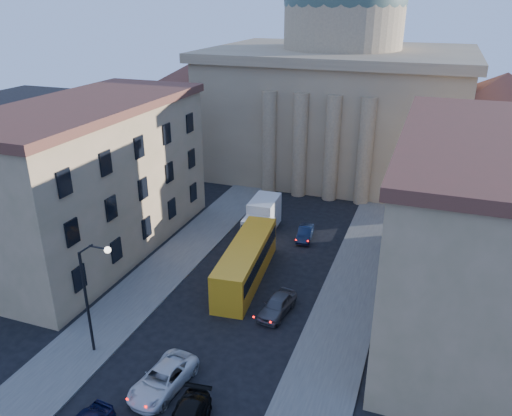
{
  "coord_description": "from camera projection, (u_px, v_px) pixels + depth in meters",
  "views": [
    {
      "loc": [
        13.31,
        -15.26,
        23.42
      ],
      "look_at": [
        1.53,
        17.17,
        8.83
      ],
      "focal_mm": 35.0,
      "sensor_mm": 36.0,
      "label": 1
    }
  ],
  "objects": [
    {
      "name": "sidewalk_right",
      "position": [
        342.0,
        318.0,
        39.4
      ],
      "size": [
        5.0,
        60.0,
        0.15
      ],
      "primitive_type": "cube",
      "color": "#52504B",
      "rests_on": "ground"
    },
    {
      "name": "car_right_distant",
      "position": [
        305.0,
        233.0,
        52.2
      ],
      "size": [
        1.84,
        4.12,
        1.31
      ],
      "primitive_type": "imported",
      "rotation": [
        0.0,
        0.0,
        0.12
      ],
      "color": "black",
      "rests_on": "ground"
    },
    {
      "name": "church",
      "position": [
        339.0,
        87.0,
        69.92
      ],
      "size": [
        68.02,
        28.76,
        36.6
      ],
      "color": "#8A7355",
      "rests_on": "ground"
    },
    {
      "name": "city_bus",
      "position": [
        246.0,
        261.0,
        44.29
      ],
      "size": [
        3.98,
        12.45,
        3.45
      ],
      "rotation": [
        0.0,
        0.0,
        0.1
      ],
      "color": "orange",
      "rests_on": "ground"
    },
    {
      "name": "street_lamp",
      "position": [
        91.0,
        289.0,
        33.57
      ],
      "size": [
        2.62,
        0.44,
        8.83
      ],
      "color": "black",
      "rests_on": "ground"
    },
    {
      "name": "car_left_mid",
      "position": [
        163.0,
        379.0,
        32.1
      ],
      "size": [
        3.07,
        5.67,
        1.51
      ],
      "primitive_type": "imported",
      "rotation": [
        0.0,
        0.0,
        -0.11
      ],
      "color": "silver",
      "rests_on": "ground"
    },
    {
      "name": "car_right_far",
      "position": [
        277.0,
        305.0,
        39.81
      ],
      "size": [
        2.41,
        4.75,
        1.55
      ],
      "primitive_type": "imported",
      "rotation": [
        0.0,
        0.0,
        -0.13
      ],
      "color": "#47474C",
      "rests_on": "ground"
    },
    {
      "name": "box_truck",
      "position": [
        262.0,
        218.0,
        53.13
      ],
      "size": [
        2.86,
        6.67,
        3.6
      ],
      "rotation": [
        0.0,
        0.0,
        0.04
      ],
      "color": "silver",
      "rests_on": "ground"
    },
    {
      "name": "building_right",
      "position": [
        472.0,
        229.0,
        37.33
      ],
      "size": [
        11.6,
        26.6,
        14.7
      ],
      "color": "tan",
      "rests_on": "ground"
    },
    {
      "name": "building_left",
      "position": [
        92.0,
        178.0,
        48.01
      ],
      "size": [
        11.6,
        26.6,
        14.7
      ],
      "color": "tan",
      "rests_on": "ground"
    },
    {
      "name": "sidewalk_left",
      "position": [
        154.0,
        279.0,
        44.74
      ],
      "size": [
        5.0,
        60.0,
        0.15
      ],
      "primitive_type": "cube",
      "color": "#52504B",
      "rests_on": "ground"
    }
  ]
}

